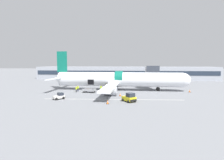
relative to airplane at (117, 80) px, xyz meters
name	(u,v)px	position (x,y,z in m)	size (l,w,h in m)	color
ground_plane	(115,92)	(-0.31, -3.18, -2.99)	(500.00, 500.00, 0.00)	slate
apron_marking_line	(113,99)	(0.44, -12.96, -2.98)	(28.92, 2.49, 0.01)	silver
terminal_strip	(124,73)	(-0.31, 38.00, 0.03)	(85.22, 12.82, 6.04)	#9EA3AD
jet_bridge_stub	(151,71)	(9.92, 7.99, 2.17)	(3.54, 14.17, 6.82)	#4C4C51
airplane	(117,80)	(0.00, 0.00, 0.00)	(38.51, 33.78, 10.92)	white
baggage_tug_lead	(129,98)	(3.78, -14.81, -2.23)	(2.96, 3.12, 1.79)	yellow
baggage_tug_mid	(59,96)	(-10.78, -14.13, -2.42)	(2.48, 2.55, 1.35)	silver
baggage_cart_loading	(89,91)	(-6.73, -4.86, -2.48)	(4.26, 2.37, 0.99)	#999BA0
ground_crew_loader_a	(101,88)	(-4.06, -3.01, -2.10)	(0.58, 0.50, 1.69)	black
ground_crew_loader_b	(78,88)	(-10.27, -3.46, -2.14)	(0.56, 0.47, 1.62)	#1E2338
ground_crew_driver	(102,90)	(-3.10, -6.26, -2.12)	(0.50, 0.56, 1.65)	black
ground_crew_supervisor	(76,89)	(-10.22, -4.94, -2.17)	(0.38, 0.53, 1.54)	#2D2D33
safety_cone_nose	(190,91)	(19.02, -1.19, -2.65)	(0.60, 0.60, 0.72)	black
safety_cone_engine_left	(108,102)	(-0.14, -17.17, -2.63)	(0.53, 0.53, 0.76)	black
safety_cone_wingtip	(120,95)	(1.52, -8.89, -2.69)	(0.59, 0.59, 0.63)	black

